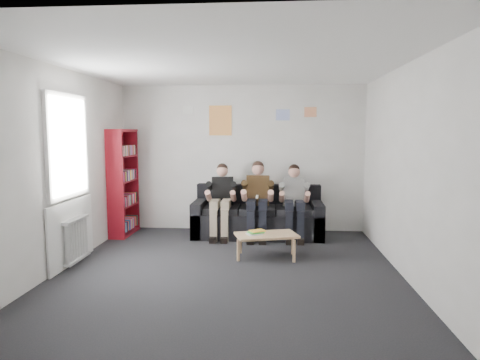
{
  "coord_description": "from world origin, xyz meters",
  "views": [
    {
      "loc": [
        0.58,
        -5.44,
        1.85
      ],
      "look_at": [
        0.06,
        1.3,
        1.08
      ],
      "focal_mm": 32.0,
      "sensor_mm": 36.0,
      "label": 1
    }
  ],
  "objects_px": {
    "bookshelf": "(124,182)",
    "person_right": "(294,202)",
    "coffee_table": "(266,237)",
    "person_middle": "(257,200)",
    "sofa": "(258,218)",
    "person_left": "(221,201)"
  },
  "relations": [
    {
      "from": "bookshelf",
      "to": "person_right",
      "type": "distance_m",
      "value": 3.05
    },
    {
      "from": "coffee_table",
      "to": "person_middle",
      "type": "height_order",
      "value": "person_middle"
    },
    {
      "from": "sofa",
      "to": "coffee_table",
      "type": "relative_size",
      "value": 2.57
    },
    {
      "from": "coffee_table",
      "to": "person_middle",
      "type": "xyz_separation_m",
      "value": [
        -0.17,
        1.16,
        0.36
      ]
    },
    {
      "from": "sofa",
      "to": "bookshelf",
      "type": "xyz_separation_m",
      "value": [
        -2.4,
        -0.11,
        0.63
      ]
    },
    {
      "from": "coffee_table",
      "to": "person_left",
      "type": "bearing_deg",
      "value": 124.65
    },
    {
      "from": "sofa",
      "to": "coffee_table",
      "type": "height_order",
      "value": "sofa"
    },
    {
      "from": "person_middle",
      "to": "person_left",
      "type": "bearing_deg",
      "value": -178.3
    },
    {
      "from": "sofa",
      "to": "person_left",
      "type": "bearing_deg",
      "value": -162.39
    },
    {
      "from": "coffee_table",
      "to": "person_left",
      "type": "height_order",
      "value": "person_left"
    },
    {
      "from": "coffee_table",
      "to": "person_left",
      "type": "xyz_separation_m",
      "value": [
        -0.81,
        1.17,
        0.34
      ]
    },
    {
      "from": "sofa",
      "to": "person_middle",
      "type": "distance_m",
      "value": 0.41
    },
    {
      "from": "person_right",
      "to": "person_middle",
      "type": "bearing_deg",
      "value": -176.44
    },
    {
      "from": "sofa",
      "to": "person_middle",
      "type": "relative_size",
      "value": 1.7
    },
    {
      "from": "sofa",
      "to": "person_right",
      "type": "bearing_deg",
      "value": -17.57
    },
    {
      "from": "bookshelf",
      "to": "person_right",
      "type": "height_order",
      "value": "bookshelf"
    },
    {
      "from": "bookshelf",
      "to": "coffee_table",
      "type": "relative_size",
      "value": 2.14
    },
    {
      "from": "sofa",
      "to": "person_right",
      "type": "distance_m",
      "value": 0.74
    },
    {
      "from": "sofa",
      "to": "person_left",
      "type": "height_order",
      "value": "person_left"
    },
    {
      "from": "coffee_table",
      "to": "sofa",
      "type": "bearing_deg",
      "value": 97.25
    },
    {
      "from": "bookshelf",
      "to": "person_middle",
      "type": "bearing_deg",
      "value": -0.91
    },
    {
      "from": "person_left",
      "to": "person_right",
      "type": "height_order",
      "value": "person_left"
    }
  ]
}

